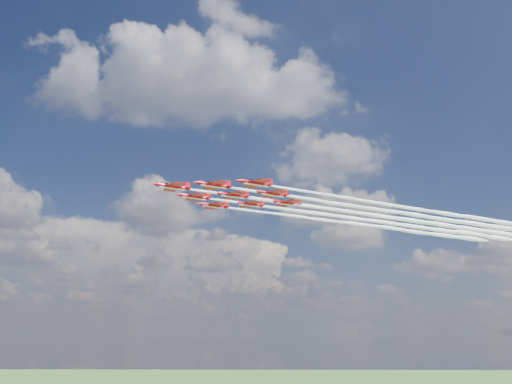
% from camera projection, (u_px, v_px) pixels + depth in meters
% --- Properties ---
extents(jet_lead, '(113.99, 67.60, 3.03)m').
position_uv_depth(jet_lead, '(337.00, 210.00, 177.24)').
color(jet_lead, red).
extents(jet_row2_port, '(113.99, 67.60, 3.03)m').
position_uv_depth(jet_row2_port, '(373.00, 209.00, 175.52)').
color(jet_row2_port, red).
extents(jet_row2_starb, '(113.99, 67.60, 3.03)m').
position_uv_depth(jet_row2_starb, '(346.00, 217.00, 188.28)').
color(jet_row2_starb, red).
extents(jet_row3_port, '(113.99, 67.60, 3.03)m').
position_uv_depth(jet_row3_port, '(410.00, 208.00, 173.80)').
color(jet_row3_port, red).
extents(jet_row3_centre, '(113.99, 67.60, 3.03)m').
position_uv_depth(jet_row3_centre, '(380.00, 216.00, 186.56)').
color(jet_row3_centre, red).
extents(jet_row3_starb, '(113.99, 67.60, 3.03)m').
position_uv_depth(jet_row3_starb, '(354.00, 224.00, 199.32)').
color(jet_row3_starb, red).
extents(jet_row4_port, '(113.99, 67.60, 3.03)m').
position_uv_depth(jet_row4_port, '(414.00, 215.00, 184.84)').
color(jet_row4_port, red).
extents(jet_row4_starb, '(113.99, 67.60, 3.03)m').
position_uv_depth(jet_row4_starb, '(386.00, 223.00, 197.60)').
color(jet_row4_starb, red).
extents(jet_tail, '(113.99, 67.60, 3.03)m').
position_uv_depth(jet_tail, '(419.00, 222.00, 195.88)').
color(jet_tail, red).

